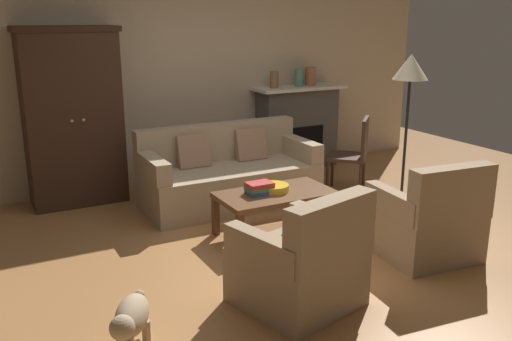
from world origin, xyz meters
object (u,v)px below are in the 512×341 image
object	(u,v)px
side_chair_wooden	(355,150)
floor_lamp	(410,76)
armoire	(73,117)
mantel_vase_terracotta	(310,76)
fireplace	(297,127)
dog	(131,319)
couch	(228,176)
mantel_vase_bronze	(274,80)
armchair_near_right	(428,222)
book_stack	(259,188)
fruit_bowl	(274,188)
armchair_near_left	(302,265)
coffee_table	(276,198)
mantel_vase_jade	(299,77)

from	to	relation	value
side_chair_wooden	floor_lamp	xyz separation A→B (m)	(0.10, -0.71, 0.92)
armoire	mantel_vase_terracotta	xyz separation A→B (m)	(3.13, 0.06, 0.27)
fireplace	dog	distance (m)	4.62
couch	mantel_vase_terracotta	world-z (taller)	mantel_vase_terracotta
mantel_vase_bronze	armchair_near_right	bearing A→B (deg)	-94.02
book_stack	fruit_bowl	bearing A→B (deg)	4.22
fruit_bowl	side_chair_wooden	distance (m)	1.60
mantel_vase_bronze	armchair_near_right	size ratio (longest dim) A/B	0.24
armoire	side_chair_wooden	world-z (taller)	armoire
armchair_near_left	side_chair_wooden	xyz separation A→B (m)	(1.99, 1.96, 0.20)
fruit_bowl	mantel_vase_bronze	xyz separation A→B (m)	(1.11, 1.91, 0.77)
fireplace	dog	bearing A→B (deg)	-135.02
armoire	mantel_vase_terracotta	size ratio (longest dim) A/B	8.00
mantel_vase_bronze	floor_lamp	xyz separation A→B (m)	(0.46, -1.98, 0.21)
couch	side_chair_wooden	world-z (taller)	side_chair_wooden
couch	fireplace	bearing A→B (deg)	32.18
fireplace	fruit_bowl	world-z (taller)	fireplace
mantel_vase_terracotta	armchair_near_right	distance (m)	3.25
fruit_bowl	mantel_vase_bronze	bearing A→B (deg)	59.95
coffee_table	mantel_vase_terracotta	world-z (taller)	mantel_vase_terracotta
coffee_table	armchair_near_left	world-z (taller)	armchair_near_left
couch	armchair_near_left	distance (m)	2.36
armchair_near_right	dog	distance (m)	2.68
mantel_vase_jade	armchair_near_left	bearing A→B (deg)	-121.92
fruit_bowl	mantel_vase_terracotta	world-z (taller)	mantel_vase_terracotta
couch	mantel_vase_jade	size ratio (longest dim) A/B	8.30
side_chair_wooden	mantel_vase_terracotta	bearing A→B (deg)	80.94
armchair_near_left	floor_lamp	distance (m)	2.68
mantel_vase_bronze	armchair_near_right	distance (m)	3.17
book_stack	dog	world-z (taller)	book_stack
armoire	book_stack	size ratio (longest dim) A/B	7.55
armoire	mantel_vase_terracotta	bearing A→B (deg)	1.10
couch	dog	bearing A→B (deg)	-127.31
coffee_table	mantel_vase_terracotta	size ratio (longest dim) A/B	4.56
armoire	mantel_vase_jade	xyz separation A→B (m)	(2.95, 0.06, 0.27)
mantel_vase_bronze	floor_lamp	size ratio (longest dim) A/B	0.13
mantel_vase_bronze	mantel_vase_jade	size ratio (longest dim) A/B	0.93
mantel_vase_bronze	mantel_vase_jade	distance (m)	0.38
dog	armchair_near_right	bearing A→B (deg)	4.70
coffee_table	mantel_vase_terracotta	distance (m)	2.71
mantel_vase_terracotta	armchair_near_right	xyz separation A→B (m)	(-0.77, -3.02, -0.93)
armchair_near_right	dog	size ratio (longest dim) A/B	1.70
coffee_table	book_stack	world-z (taller)	book_stack
mantel_vase_jade	floor_lamp	distance (m)	1.99
mantel_vase_bronze	mantel_vase_jade	xyz separation A→B (m)	(0.38, 0.00, 0.01)
book_stack	dog	size ratio (longest dim) A/B	0.49
couch	dog	size ratio (longest dim) A/B	3.73
armoire	mantel_vase_jade	bearing A→B (deg)	1.17
couch	mantel_vase_terracotta	size ratio (longest dim) A/B	7.98
book_stack	floor_lamp	bearing A→B (deg)	-1.75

